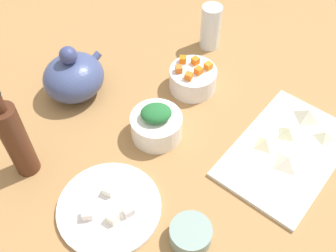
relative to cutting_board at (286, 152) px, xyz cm
name	(u,v)px	position (x,y,z in cm)	size (l,w,h in cm)	color
tabletop	(168,142)	(-16.21, 24.18, -2.00)	(190.00, 190.00, 3.00)	#A37746
cutting_board	(286,152)	(0.00, 0.00, 0.00)	(34.80, 22.37, 1.00)	white
plate_tofu	(109,208)	(-39.28, 20.37, 0.10)	(22.88, 22.88, 1.20)	white
bowl_greens	(156,126)	(-17.07, 27.27, 2.71)	(12.80, 12.80, 6.41)	white
bowl_carrots	(193,79)	(1.70, 31.54, 2.61)	(12.84, 12.84, 6.23)	white
bowl_small_side	(191,234)	(-32.28, 2.95, 1.50)	(8.82, 8.82, 4.00)	gray
teapot	(74,77)	(-21.42, 53.43, 5.52)	(17.92, 15.46, 15.68)	#414F81
bottle_0	(15,139)	(-44.95, 42.49, 10.49)	(5.41, 5.41, 26.03)	#4B2717
drinking_glass_0	(211,27)	(18.94, 39.60, 6.33)	(5.92, 5.92, 13.66)	white
carrot_cube_0	(179,69)	(-1.22, 34.17, 6.63)	(1.80, 1.80, 1.80)	orange
carrot_cube_1	(189,76)	(-1.49, 30.45, 6.63)	(1.80, 1.80, 1.80)	orange
carrot_cube_2	(208,66)	(5.02, 29.18, 6.63)	(1.80, 1.80, 1.80)	orange
carrot_cube_3	(183,60)	(2.35, 35.85, 6.63)	(1.80, 1.80, 1.80)	orange
carrot_cube_4	(199,71)	(1.88, 29.91, 6.63)	(1.80, 1.80, 1.80)	orange
carrot_cube_5	(195,61)	(4.27, 33.05, 6.63)	(1.80, 1.80, 1.80)	orange
chopped_greens_mound	(156,113)	(-17.07, 27.27, 7.55)	(7.48, 6.20, 3.27)	#256D35
tofu_cube_0	(112,218)	(-40.84, 17.35, 1.80)	(2.20, 2.20, 2.20)	white
tofu_cube_1	(87,214)	(-43.87, 21.88, 1.80)	(2.20, 2.20, 2.20)	white
tofu_cube_2	(109,190)	(-36.91, 22.89, 1.80)	(2.20, 2.20, 2.20)	white
tofu_cube_3	(128,210)	(-37.41, 16.09, 1.80)	(2.20, 2.20, 2.20)	white
dumpling_0	(325,135)	(9.70, -4.49, 1.55)	(4.07, 3.83, 2.10)	beige
dumpling_1	(265,142)	(-2.19, 4.95, 1.63)	(4.57, 4.14, 2.25)	beige
dumpling_2	(288,131)	(4.28, 2.77, 1.81)	(4.09, 3.87, 2.63)	beige
dumpling_3	(288,161)	(-3.26, -1.92, 1.72)	(5.57, 5.37, 2.43)	beige
dumpling_4	(307,114)	(12.44, 2.11, 2.03)	(5.36, 4.91, 3.06)	beige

